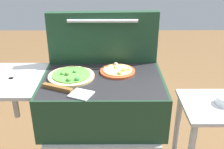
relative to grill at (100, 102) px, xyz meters
The scene contains 6 objects.
grill is the anchor object (origin of this frame).
grill_lid_open 0.37m from the grill, 86.33° to the left, with size 0.63×0.09×0.30m.
pizza_cheese 0.20m from the grill, 37.24° to the left, with size 0.19×0.19×0.04m.
pizza_veggie 0.21m from the grill, behind, with size 0.24×0.24×0.04m.
spatula 0.26m from the grill, 135.92° to the right, with size 0.26×0.16×0.02m.
prep_table 0.71m from the grill, ahead, with size 0.44×0.36×0.73m.
Camera 1 is at (0.04, -1.28, 1.53)m, focal length 43.74 mm.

